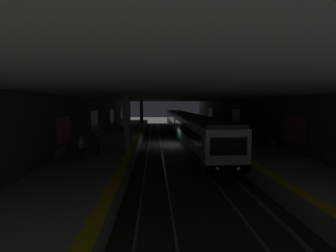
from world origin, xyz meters
TOP-DOWN VIEW (x-y plane):
  - ground_plane at (0.00, 0.00)m, footprint 120.00×120.00m
  - track_left at (0.00, -2.20)m, footprint 60.00×1.53m
  - track_right at (0.00, 2.20)m, footprint 60.00×1.53m
  - platform_left at (0.00, -6.55)m, footprint 60.00×5.30m
  - platform_right at (0.00, 6.55)m, footprint 60.00×5.30m
  - wall_left at (0.03, -9.45)m, footprint 60.00×0.56m
  - wall_right at (0.05, 9.45)m, footprint 60.00×0.56m
  - ceiling_slab at (0.00, 0.00)m, footprint 60.00×19.40m
  - pillar_near at (-9.69, 4.35)m, footprint 0.56×0.56m
  - pillar_far at (10.70, 4.35)m, footprint 0.56×0.56m
  - metro_train at (5.61, -2.20)m, footprint 39.99×2.83m
  - bench_left_near at (-14.95, -8.53)m, footprint 1.70×0.47m
  - bench_left_mid at (-7.60, -8.53)m, footprint 1.70×0.47m
  - bench_right_near at (-11.74, 8.53)m, footprint 1.70×0.47m
  - bench_right_mid at (-2.07, 8.53)m, footprint 1.70×0.47m
  - bench_right_far at (0.53, 8.53)m, footprint 1.70×0.47m
  - person_waiting_near at (-1.62, 8.51)m, footprint 0.60×0.23m
  - person_walking_mid at (-10.09, 6.51)m, footprint 0.60×0.23m
  - person_standing_far at (-11.64, 7.29)m, footprint 0.60×0.23m
  - backpack_on_floor at (9.43, 7.47)m, footprint 0.30×0.20m
  - trash_bin at (-9.02, -7.80)m, footprint 0.44×0.44m

SIDE VIEW (x-z plane):
  - ground_plane at x=0.00m, z-range 0.00..0.00m
  - track_left at x=0.00m, z-range 0.00..0.16m
  - track_right at x=0.00m, z-range 0.00..0.16m
  - platform_left at x=0.00m, z-range 0.00..1.05m
  - platform_right at x=0.00m, z-range 0.00..1.05m
  - backpack_on_floor at x=9.43m, z-range 1.05..1.45m
  - trash_bin at x=-9.02m, z-range 1.05..1.90m
  - bench_left_near at x=-14.95m, z-range 1.14..2.00m
  - bench_left_mid at x=-7.60m, z-range 1.14..2.00m
  - bench_right_near at x=-11.74m, z-range 1.14..2.00m
  - bench_right_mid at x=-2.07m, z-range 1.14..2.00m
  - bench_right_far at x=0.53m, z-range 1.14..2.00m
  - person_waiting_near at x=-1.62m, z-range 1.12..2.79m
  - person_standing_far at x=-11.64m, z-range 1.12..2.81m
  - person_walking_mid at x=-10.09m, z-range 1.13..2.83m
  - metro_train at x=5.61m, z-range 0.28..3.77m
  - wall_left at x=0.03m, z-range 0.00..5.60m
  - wall_right at x=0.05m, z-range 0.00..5.60m
  - pillar_near at x=-9.69m, z-range 1.05..5.60m
  - pillar_far at x=10.70m, z-range 1.05..5.60m
  - ceiling_slab at x=0.00m, z-range 5.60..6.00m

